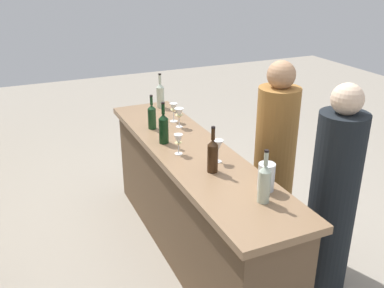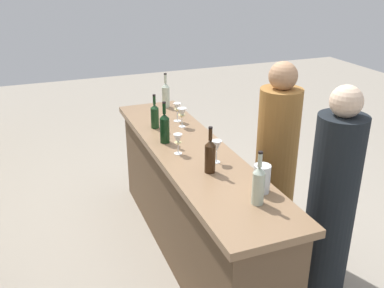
% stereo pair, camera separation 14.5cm
% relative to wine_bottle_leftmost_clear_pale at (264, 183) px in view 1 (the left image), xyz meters
% --- Properties ---
extents(ground_plane, '(12.00, 12.00, 0.00)m').
position_rel_wine_bottle_leftmost_clear_pale_xyz_m(ground_plane, '(0.84, 0.08, -1.03)').
color(ground_plane, '#9E9384').
extents(bar_counter, '(2.43, 0.55, 0.91)m').
position_rel_wine_bottle_leftmost_clear_pale_xyz_m(bar_counter, '(0.84, 0.08, -0.57)').
color(bar_counter, brown).
rests_on(bar_counter, ground).
extents(wine_bottle_leftmost_clear_pale, '(0.07, 0.07, 0.33)m').
position_rel_wine_bottle_leftmost_clear_pale_xyz_m(wine_bottle_leftmost_clear_pale, '(0.00, 0.00, 0.00)').
color(wine_bottle_leftmost_clear_pale, '#B7C6B2').
rests_on(wine_bottle_leftmost_clear_pale, bar_counter).
extents(wine_bottle_second_left_amber_brown, '(0.07, 0.07, 0.32)m').
position_rel_wine_bottle_leftmost_clear_pale_xyz_m(wine_bottle_second_left_amber_brown, '(0.47, 0.09, -0.00)').
color(wine_bottle_second_left_amber_brown, '#331E0F').
rests_on(wine_bottle_second_left_amber_brown, bar_counter).
extents(wine_bottle_center_dark_green, '(0.07, 0.07, 0.33)m').
position_rel_wine_bottle_leftmost_clear_pale_xyz_m(wine_bottle_center_dark_green, '(1.06, 0.21, -0.00)').
color(wine_bottle_center_dark_green, black).
rests_on(wine_bottle_center_dark_green, bar_counter).
extents(wine_bottle_second_right_olive_green, '(0.07, 0.07, 0.29)m').
position_rel_wine_bottle_leftmost_clear_pale_xyz_m(wine_bottle_second_right_olive_green, '(1.39, 0.19, -0.02)').
color(wine_bottle_second_right_olive_green, '#193D1E').
rests_on(wine_bottle_second_right_olive_green, bar_counter).
extents(wine_bottle_rightmost_clear_pale, '(0.07, 0.07, 0.33)m').
position_rel_wine_bottle_leftmost_clear_pale_xyz_m(wine_bottle_rightmost_clear_pale, '(1.89, -0.07, 0.00)').
color(wine_bottle_rightmost_clear_pale, '#B7C6B2').
rests_on(wine_bottle_rightmost_clear_pale, bar_counter).
extents(wine_glass_near_left, '(0.07, 0.07, 0.16)m').
position_rel_wine_bottle_leftmost_clear_pale_xyz_m(wine_glass_near_left, '(1.48, -0.03, -0.01)').
color(wine_glass_near_left, white).
rests_on(wine_glass_near_left, bar_counter).
extents(wine_glass_near_center, '(0.08, 0.08, 0.16)m').
position_rel_wine_bottle_leftmost_clear_pale_xyz_m(wine_glass_near_center, '(1.33, -0.02, -0.01)').
color(wine_glass_near_center, white).
rests_on(wine_glass_near_center, bar_counter).
extents(wine_glass_near_right, '(0.07, 0.07, 0.16)m').
position_rel_wine_bottle_leftmost_clear_pale_xyz_m(wine_glass_near_right, '(0.59, -0.01, -0.01)').
color(wine_glass_near_right, white).
rests_on(wine_glass_near_right, bar_counter).
extents(wine_glass_far_left, '(0.06, 0.06, 0.15)m').
position_rel_wine_bottle_leftmost_clear_pale_xyz_m(wine_glass_far_left, '(0.82, 0.19, -0.02)').
color(wine_glass_far_left, white).
rests_on(wine_glass_far_left, bar_counter).
extents(water_pitcher, '(0.10, 0.10, 0.18)m').
position_rel_wine_bottle_leftmost_clear_pale_xyz_m(water_pitcher, '(0.11, -0.09, -0.04)').
color(water_pitcher, silver).
rests_on(water_pitcher, bar_counter).
extents(person_left_guest, '(0.36, 0.36, 1.54)m').
position_rel_wine_bottle_leftmost_clear_pale_xyz_m(person_left_guest, '(0.72, -0.58, -0.31)').
color(person_left_guest, '#9E6B33').
rests_on(person_left_guest, ground).
extents(person_center_guest, '(0.39, 0.39, 1.52)m').
position_rel_wine_bottle_leftmost_clear_pale_xyz_m(person_center_guest, '(0.09, -0.62, -0.32)').
color(person_center_guest, black).
rests_on(person_center_guest, ground).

